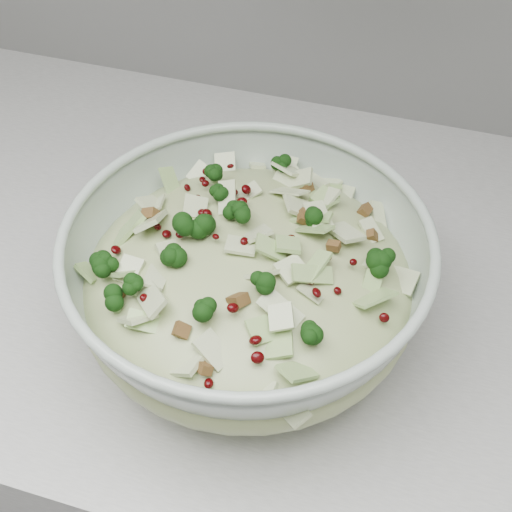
{
  "coord_description": "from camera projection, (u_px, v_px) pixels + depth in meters",
  "views": [
    {
      "loc": [
        -0.48,
        1.22,
        1.43
      ],
      "look_at": [
        -0.6,
        1.61,
        0.99
      ],
      "focal_mm": 50.0,
      "sensor_mm": 36.0,
      "label": 1
    }
  ],
  "objects": [
    {
      "name": "mixing_bowl",
      "position": [
        248.0,
        283.0,
        0.61
      ],
      "size": [
        0.4,
        0.4,
        0.12
      ],
      "rotation": [
        0.0,
        0.0,
        0.36
      ],
      "color": "#A8B8AA",
      "rests_on": "counter"
    },
    {
      "name": "salad",
      "position": [
        248.0,
        267.0,
        0.6
      ],
      "size": [
        0.31,
        0.31,
        0.12
      ],
      "rotation": [
        0.0,
        0.0,
        0.08
      ],
      "color": "#A5B37B",
      "rests_on": "mixing_bowl"
    }
  ]
}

